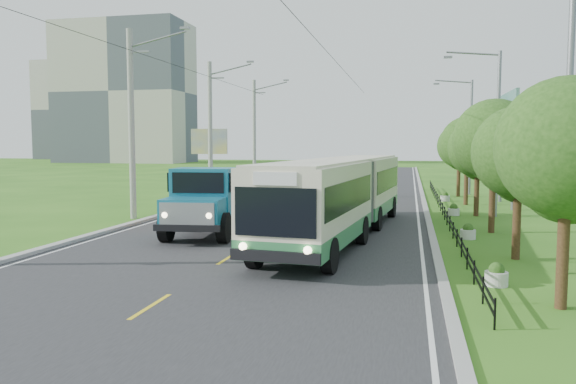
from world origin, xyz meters
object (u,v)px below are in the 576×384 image
(tree_back, at_px, (460,149))
(planter_far, at_px, (445,197))
(tree_front, at_px, (568,155))
(tree_fifth, at_px, (468,146))
(pole_mid, at_px, (211,129))
(pole_near, at_px, (132,123))
(planter_mid, at_px, (454,210))
(tree_fourth, at_px, (479,151))
(billboard_right, at_px, (508,123))
(tree_second, at_px, (520,158))
(bus, at_px, (341,191))
(dump_truck, at_px, (210,196))
(streetlight_far, at_px, (469,132))
(streetlight_mid, at_px, (495,127))
(planter_front, at_px, (496,276))
(tree_third, at_px, (495,144))
(billboard_left, at_px, (209,146))
(planter_near, at_px, (468,232))
(streetlight_near, at_px, (563,114))
(pole_far, at_px, (255,132))

(tree_back, xyz_separation_m, planter_far, (-1.26, -4.14, -3.37))
(tree_front, height_order, tree_fifth, tree_fifth)
(pole_mid, relative_size, tree_front, 1.79)
(pole_near, relative_size, pole_mid, 1.00)
(planter_mid, bearing_deg, tree_fourth, 6.39)
(pole_mid, height_order, billboard_right, pole_mid)
(tree_second, relative_size, bus, 0.31)
(bus, distance_m, dump_truck, 5.83)
(tree_second, bearing_deg, pole_near, 159.26)
(tree_back, distance_m, streetlight_far, 2.37)
(tree_fourth, xyz_separation_m, billboard_right, (2.44, 5.86, 1.76))
(tree_front, height_order, bus, tree_front)
(streetlight_mid, xyz_separation_m, planter_front, (-2.04, -16.00, -4.62))
(streetlight_mid, bearing_deg, planter_mid, -180.00)
(tree_front, distance_m, streetlight_mid, 17.92)
(streetlight_far, height_order, billboard_right, streetlight_far)
(tree_second, height_order, tree_third, tree_third)
(pole_near, bearing_deg, planter_front, -33.12)
(planter_mid, bearing_deg, tree_fifth, 78.44)
(pole_mid, bearing_deg, tree_front, -53.91)
(streetlight_mid, bearing_deg, bus, -130.75)
(tree_back, height_order, billboard_left, tree_back)
(tree_second, bearing_deg, planter_mid, 96.05)
(pole_near, xyz_separation_m, planter_mid, (16.86, 5.00, -4.81))
(planter_front, bearing_deg, streetlight_far, 86.11)
(planter_far, bearing_deg, planter_front, -90.00)
(pole_mid, relative_size, planter_near, 14.93)
(streetlight_far, distance_m, planter_mid, 14.88)
(planter_front, bearing_deg, streetlight_mid, 82.73)
(tree_third, relative_size, tree_fifth, 1.03)
(streetlight_mid, height_order, planter_near, streetlight_mid)
(pole_near, relative_size, planter_near, 14.93)
(billboard_left, distance_m, billboard_right, 22.21)
(pole_mid, xyz_separation_m, tree_fifth, (18.12, -0.86, -1.24))
(dump_truck, bearing_deg, streetlight_near, -26.88)
(billboard_right, bearing_deg, bus, -121.81)
(tree_third, distance_m, tree_fifth, 12.00)
(planter_far, xyz_separation_m, dump_truck, (-11.14, -16.86, 1.39))
(pole_far, distance_m, dump_truck, 28.65)
(tree_second, distance_m, planter_mid, 12.36)
(tree_back, height_order, streetlight_mid, streetlight_mid)
(tree_third, distance_m, streetlight_mid, 5.98)
(tree_fifth, bearing_deg, streetlight_near, -87.77)
(streetlight_far, height_order, dump_truck, streetlight_far)
(tree_fifth, height_order, streetlight_near, streetlight_near)
(tree_third, bearing_deg, planter_mid, 102.10)
(tree_fifth, distance_m, planter_front, 22.46)
(planter_front, distance_m, billboard_left, 31.88)
(billboard_left, bearing_deg, tree_fifth, -11.28)
(streetlight_near, bearing_deg, planter_far, 95.30)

